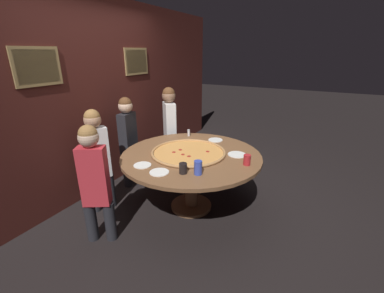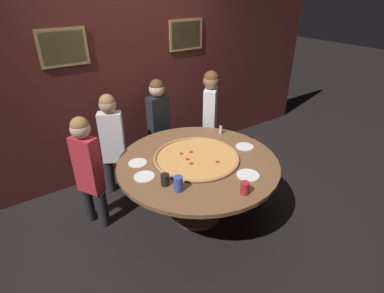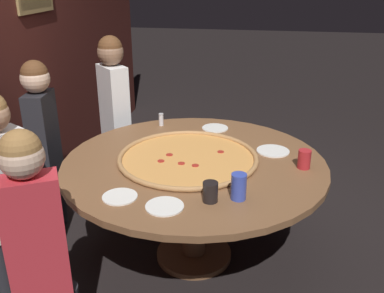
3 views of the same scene
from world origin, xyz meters
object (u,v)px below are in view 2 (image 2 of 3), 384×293
(drink_cup_near_right, at_px, (165,180))
(white_plate_beside_cup, at_px, (245,147))
(diner_centre_back, at_px, (112,139))
(diner_far_left, at_px, (158,121))
(white_plate_far_back, at_px, (144,176))
(condiment_shaker, at_px, (221,130))
(giant_pizza, at_px, (196,158))
(dining_table, at_px, (198,170))
(white_plate_left_side, at_px, (248,175))
(diner_far_right, at_px, (88,167))
(drink_cup_near_left, at_px, (178,184))
(drink_cup_centre_back, at_px, (245,188))
(diner_side_left, at_px, (210,115))
(white_plate_right_side, at_px, (138,163))

(drink_cup_near_right, xyz_separation_m, white_plate_beside_cup, (1.10, 0.11, -0.05))
(diner_centre_back, distance_m, diner_far_left, 0.71)
(white_plate_far_back, bearing_deg, condiment_shaker, 14.55)
(giant_pizza, relative_size, drink_cup_near_right, 8.29)
(dining_table, relative_size, white_plate_left_side, 7.66)
(white_plate_beside_cup, xyz_separation_m, diner_far_right, (-1.58, 0.62, -0.02))
(white_plate_far_back, xyz_separation_m, diner_centre_back, (0.05, 0.93, -0.01))
(diner_centre_back, bearing_deg, dining_table, 147.58)
(white_plate_far_back, bearing_deg, diner_far_left, 54.84)
(drink_cup_near_left, bearing_deg, drink_cup_near_right, 109.75)
(dining_table, bearing_deg, white_plate_beside_cup, -5.47)
(condiment_shaker, bearing_deg, drink_cup_near_left, -147.09)
(dining_table, relative_size, white_plate_far_back, 8.37)
(giant_pizza, relative_size, white_plate_far_back, 4.51)
(drink_cup_centre_back, relative_size, white_plate_beside_cup, 0.59)
(drink_cup_near_left, xyz_separation_m, white_plate_left_side, (0.68, -0.18, -0.07))
(white_plate_left_side, xyz_separation_m, white_plate_beside_cup, (0.37, 0.44, 0.00))
(drink_cup_centre_back, xyz_separation_m, condiment_shaker, (0.60, 1.04, -0.01))
(drink_cup_centre_back, distance_m, diner_far_right, 1.59)
(condiment_shaker, xyz_separation_m, diner_side_left, (0.18, 0.44, 0.00))
(white_plate_left_side, bearing_deg, giant_pizza, 112.57)
(white_plate_right_side, bearing_deg, drink_cup_centre_back, -61.11)
(dining_table, bearing_deg, diner_far_left, 82.09)
(condiment_shaker, relative_size, diner_far_left, 0.07)
(condiment_shaker, height_order, diner_centre_back, diner_centre_back)
(diner_far_right, bearing_deg, white_plate_left_side, -161.02)
(giant_pizza, xyz_separation_m, drink_cup_near_left, (-0.45, -0.36, 0.06))
(drink_cup_near_left, height_order, white_plate_right_side, drink_cup_near_left)
(white_plate_left_side, relative_size, white_plate_beside_cup, 1.10)
(dining_table, height_order, drink_cup_near_left, drink_cup_near_left)
(dining_table, distance_m, drink_cup_near_left, 0.57)
(diner_far_right, bearing_deg, white_plate_far_back, -172.94)
(giant_pizza, height_order, white_plate_right_side, giant_pizza)
(white_plate_far_back, relative_size, diner_far_left, 0.15)
(white_plate_beside_cup, bearing_deg, diner_centre_back, 137.75)
(dining_table, height_order, diner_far_right, diner_far_right)
(diner_side_left, bearing_deg, condiment_shaker, 23.75)
(drink_cup_near_left, distance_m, condiment_shaker, 1.25)
(white_plate_left_side, relative_size, white_plate_right_side, 1.16)
(diner_centre_back, distance_m, diner_side_left, 1.34)
(white_plate_right_side, bearing_deg, diner_side_left, 20.50)
(dining_table, distance_m, diner_centre_back, 1.13)
(drink_cup_near_right, height_order, diner_centre_back, diner_centre_back)
(white_plate_right_side, bearing_deg, diner_far_right, 150.43)
(drink_cup_centre_back, distance_m, diner_centre_back, 1.76)
(dining_table, xyz_separation_m, white_plate_beside_cup, (0.61, -0.06, 0.12))
(white_plate_right_side, relative_size, condiment_shaker, 1.95)
(giant_pizza, height_order, drink_cup_centre_back, drink_cup_centre_back)
(dining_table, xyz_separation_m, condiment_shaker, (0.61, 0.36, 0.17))
(drink_cup_centre_back, height_order, white_plate_beside_cup, drink_cup_centre_back)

